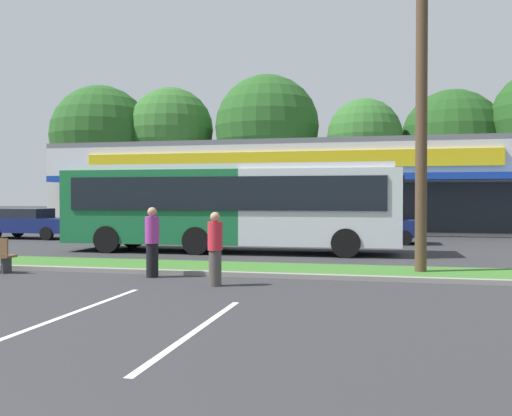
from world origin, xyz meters
TOP-DOWN VIEW (x-y plane):
  - grass_median at (0.00, 14.00)m, footprint 56.00×2.20m
  - curb_lip at (0.00, 12.78)m, footprint 56.00×0.24m
  - parking_stripe_1 at (-1.36, 7.83)m, footprint 0.12×4.80m
  - parking_stripe_2 at (1.20, 6.83)m, footprint 0.12×4.80m
  - storefront_building at (-1.72, 35.64)m, footprint 29.27×12.63m
  - tree_far_left at (-19.33, 42.65)m, footprint 8.36×8.36m
  - tree_left at (-13.48, 43.64)m, footprint 7.04×7.04m
  - tree_mid_left at (-5.28, 43.69)m, footprint 8.33×8.33m
  - tree_mid at (2.45, 42.51)m, footprint 5.62×5.62m
  - tree_mid_right at (8.99, 44.56)m, footprint 7.72×7.72m
  - utility_pole at (4.79, 13.95)m, footprint 3.03×2.40m
  - city_bus at (-1.64, 19.09)m, footprint 12.51×2.93m
  - car_0 at (-3.66, 24.34)m, footprint 4.59×1.91m
  - car_1 at (3.41, 24.59)m, footprint 4.72×1.94m
  - car_3 at (-13.21, 23.82)m, footprint 4.57×2.01m
  - pedestrian_near_bench at (0.19, 11.15)m, footprint 0.34×0.34m
  - pedestrian_by_pole at (-1.79, 12.18)m, footprint 0.36×0.36m

SIDE VIEW (x-z plane):
  - parking_stripe_1 at x=-1.36m, z-range 0.00..0.01m
  - parking_stripe_2 at x=1.20m, z-range 0.00..0.01m
  - grass_median at x=0.00m, z-range 0.00..0.12m
  - curb_lip at x=0.00m, z-range 0.00..0.12m
  - car_0 at x=-3.66m, z-range 0.03..1.49m
  - car_3 at x=-13.21m, z-range 0.03..1.52m
  - car_1 at x=3.41m, z-range 0.02..1.55m
  - pedestrian_near_bench at x=0.19m, z-range 0.00..1.71m
  - pedestrian_by_pole at x=-1.79m, z-range 0.00..1.80m
  - city_bus at x=-1.64m, z-range 0.14..3.39m
  - storefront_building at x=-1.72m, z-range 0.00..5.36m
  - utility_pole at x=4.79m, z-range 0.36..11.64m
  - tree_mid_right at x=8.99m, z-range 1.27..11.54m
  - tree_mid at x=2.45m, z-range 1.92..11.41m
  - tree_far_left at x=-19.33m, z-range 1.52..12.93m
  - tree_left at x=-13.48m, z-range 2.06..13.25m
  - tree_mid_left at x=-5.28m, z-range 1.76..13.62m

